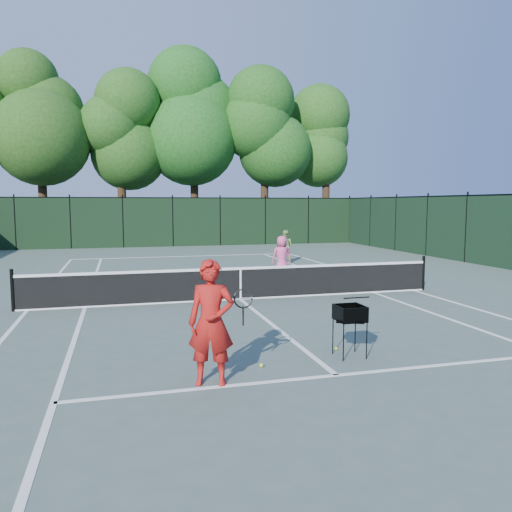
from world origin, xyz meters
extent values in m
plane|color=#495950|center=(0.00, 0.00, 0.00)|extent=(90.00, 90.00, 0.00)
cube|color=white|center=(-5.49, 0.00, 0.00)|extent=(0.10, 23.77, 0.01)
cube|color=white|center=(5.49, 0.00, 0.00)|extent=(0.10, 23.77, 0.01)
cube|color=white|center=(-4.12, 0.00, 0.00)|extent=(0.10, 23.77, 0.01)
cube|color=white|center=(4.12, 0.00, 0.00)|extent=(0.10, 23.77, 0.01)
cube|color=white|center=(0.00, 11.88, 0.00)|extent=(10.97, 0.10, 0.01)
cube|color=white|center=(0.00, -6.40, 0.00)|extent=(8.23, 0.10, 0.01)
cube|color=white|center=(0.00, 6.40, 0.00)|extent=(8.23, 0.10, 0.01)
cube|color=white|center=(0.00, 0.00, 0.00)|extent=(0.10, 12.80, 0.01)
cube|color=black|center=(0.00, 0.00, 0.46)|extent=(11.60, 0.03, 0.85)
cube|color=white|center=(0.00, 0.00, 0.88)|extent=(11.60, 0.05, 0.07)
cube|color=white|center=(0.00, 0.00, 0.02)|extent=(11.60, 0.05, 0.04)
cube|color=white|center=(0.00, 0.00, 0.46)|extent=(0.05, 0.04, 0.91)
cylinder|color=black|center=(-5.80, 0.00, 0.53)|extent=(0.09, 0.09, 1.06)
cylinder|color=black|center=(5.80, 0.00, 0.53)|extent=(0.09, 0.09, 1.06)
cube|color=black|center=(0.00, 18.00, 1.50)|extent=(24.00, 0.05, 3.00)
cylinder|color=black|center=(-8.00, 22.00, 2.40)|extent=(0.56, 0.56, 4.80)
ellipsoid|color=#1A4012|center=(-8.00, 22.00, 8.71)|extent=(6.80, 6.80, 10.54)
cylinder|color=black|center=(-3.00, 21.80, 2.15)|extent=(0.56, 0.56, 4.30)
ellipsoid|color=#1A4413|center=(-3.00, 21.80, 7.75)|extent=(6.00, 6.00, 9.30)
cylinder|color=black|center=(2.00, 22.30, 2.50)|extent=(0.56, 0.56, 5.00)
ellipsoid|color=#154916|center=(2.00, 22.30, 9.03)|extent=(7.00, 7.00, 10.85)
cylinder|color=black|center=(7.00, 21.60, 2.30)|extent=(0.56, 0.56, 4.60)
ellipsoid|color=#164614|center=(7.00, 21.60, 8.16)|extent=(6.20, 6.20, 9.61)
cylinder|color=black|center=(12.00, 22.10, 2.20)|extent=(0.56, 0.56, 4.40)
ellipsoid|color=#1B4814|center=(12.00, 22.10, 7.74)|extent=(5.80, 5.80, 8.99)
imported|color=#AD1713|center=(-1.94, -6.25, 0.93)|extent=(0.78, 0.62, 1.86)
cylinder|color=black|center=(-1.41, -6.05, 0.95)|extent=(0.03, 0.03, 0.30)
torus|color=black|center=(-1.41, -6.05, 1.22)|extent=(0.30, 0.10, 0.30)
imported|color=#DF4E8A|center=(2.45, 3.77, 0.76)|extent=(0.76, 0.51, 1.51)
imported|color=#8CB95C|center=(3.97, 7.91, 0.74)|extent=(0.90, 0.84, 1.48)
cylinder|color=black|center=(0.40, -5.78, 0.32)|extent=(0.02, 0.02, 0.64)
cylinder|color=black|center=(0.84, -5.78, 0.32)|extent=(0.02, 0.02, 0.64)
cylinder|color=black|center=(0.40, -5.35, 0.32)|extent=(0.02, 0.02, 0.64)
cylinder|color=black|center=(0.84, -5.35, 0.32)|extent=(0.02, 0.02, 0.64)
cube|color=black|center=(0.62, -5.56, 0.77)|extent=(0.63, 0.63, 0.27)
sphere|color=yellow|center=(0.62, -5.56, 0.69)|extent=(0.07, 0.07, 0.07)
sphere|color=yellow|center=(0.62, -5.56, 0.69)|extent=(0.07, 0.07, 0.07)
sphere|color=yellow|center=(0.62, -5.56, 0.69)|extent=(0.07, 0.07, 0.07)
sphere|color=yellow|center=(0.62, -5.56, 0.69)|extent=(0.07, 0.07, 0.07)
sphere|color=yellow|center=(0.62, -5.56, 0.69)|extent=(0.07, 0.07, 0.07)
sphere|color=yellow|center=(0.62, -5.56, 0.69)|extent=(0.07, 0.07, 0.07)
sphere|color=yellow|center=(0.62, -5.56, 0.69)|extent=(0.07, 0.07, 0.07)
sphere|color=yellow|center=(0.62, -5.56, 0.69)|extent=(0.07, 0.07, 0.07)
sphere|color=yellow|center=(0.62, -5.56, 0.69)|extent=(0.07, 0.07, 0.07)
sphere|color=yellow|center=(0.62, -5.56, 0.69)|extent=(0.07, 0.07, 0.07)
sphere|color=yellow|center=(0.62, -5.56, 0.69)|extent=(0.07, 0.07, 0.07)
sphere|color=yellow|center=(0.62, -5.56, 0.69)|extent=(0.07, 0.07, 0.07)
sphere|color=yellow|center=(0.62, -5.56, 0.69)|extent=(0.07, 0.07, 0.07)
sphere|color=yellow|center=(0.62, -5.56, 0.69)|extent=(0.07, 0.07, 0.07)
sphere|color=#B9DA2C|center=(-1.02, -5.72, 0.03)|extent=(0.07, 0.07, 0.07)
sphere|color=yellow|center=(0.54, -5.17, 0.03)|extent=(0.07, 0.07, 0.07)
camera|label=1|loc=(-3.19, -13.32, 2.66)|focal=35.00mm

